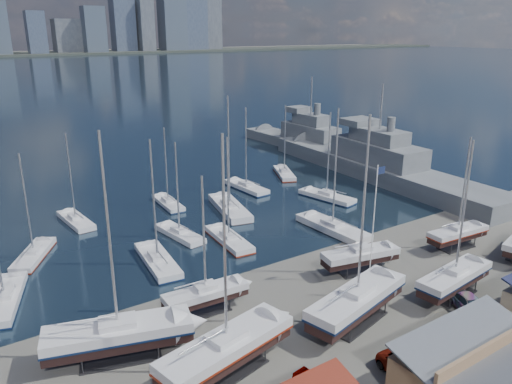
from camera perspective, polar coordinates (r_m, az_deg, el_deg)
ground at (r=51.76m, az=9.00°, el=-12.03°), size 1400.00×1400.00×0.00m
shed_grey at (r=42.38m, az=24.66°, el=-17.65°), size 12.60×8.40×4.17m
sailboat_cradle_0 at (r=43.54m, az=-15.42°, el=-15.38°), size 12.34×6.57×18.97m
sailboat_cradle_1 at (r=40.59m, az=-3.37°, el=-17.38°), size 12.43×5.72×19.13m
sailboat_cradle_2 at (r=48.38m, az=-5.76°, el=-11.51°), size 8.31×2.71×13.59m
sailboat_cradle_3 at (r=47.49m, az=11.47°, el=-12.02°), size 12.52×6.01×19.24m
sailboat_cradle_4 at (r=56.82m, az=11.85°, el=-7.08°), size 9.18×4.28×14.58m
sailboat_cradle_5 at (r=54.62m, az=21.76°, el=-9.03°), size 10.19×3.80×16.09m
sailboat_cradle_6 at (r=66.32m, az=22.08°, el=-4.38°), size 8.70×3.07×13.95m
sailboat_moored_0 at (r=56.05m, az=-26.77°, el=-11.06°), size 5.93×10.65×15.34m
sailboat_moored_1 at (r=65.03m, az=-24.04°, el=-6.66°), size 6.67×8.94×13.32m
sailboat_moored_2 at (r=74.08m, az=-19.89°, el=-3.17°), size 3.21×9.06×13.41m
sailboat_moored_3 at (r=59.01m, az=-11.16°, el=-7.87°), size 4.06×10.54×15.36m
sailboat_moored_4 at (r=66.05m, az=-8.72°, el=-4.82°), size 3.57×8.97×13.17m
sailboat_moored_5 at (r=77.88m, az=-10.01°, el=-1.32°), size 2.91×8.62×12.69m
sailboat_moored_6 at (r=63.73m, az=-3.11°, el=-5.52°), size 3.53×9.75×14.27m
sailboat_moored_7 at (r=74.38m, az=-3.02°, el=-1.98°), size 5.95×12.28×17.86m
sailboat_moored_8 at (r=84.38m, az=-1.12°, el=0.47°), size 3.28×9.87×14.54m
sailboat_moored_9 at (r=67.80m, az=8.72°, el=-4.21°), size 3.60×11.55×17.29m
sailboat_moored_10 at (r=80.33m, az=8.08°, el=-0.62°), size 4.59×10.07×14.53m
sailboat_moored_11 at (r=92.66m, az=3.25°, el=2.06°), size 6.21×9.37×13.68m
naval_ship_east at (r=94.19m, az=13.59°, el=2.70°), size 11.44×53.35×18.77m
naval_ship_west at (r=112.70m, az=6.14°, el=5.58°), size 8.23×40.80×17.65m
car_b at (r=43.81m, az=17.70°, el=-17.70°), size 4.85×2.73×1.51m
car_c at (r=42.53m, az=17.03°, el=-18.88°), size 2.83×5.43×1.46m
car_d at (r=52.78m, az=23.37°, el=-11.79°), size 4.21×5.93×1.59m
flagpole at (r=53.17m, az=13.41°, el=-2.59°), size 1.13×0.12×12.86m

